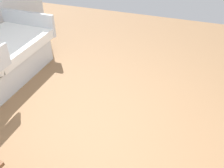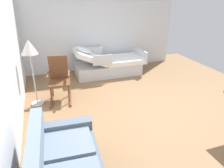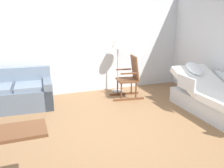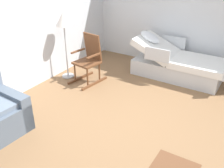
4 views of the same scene
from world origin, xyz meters
name	(u,v)px [view 1 (image 1 of 4)]	position (x,y,z in m)	size (l,w,h in m)	color
ground_plane	(138,123)	(0.00, 0.00, 0.00)	(6.94, 6.94, 0.00)	olive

